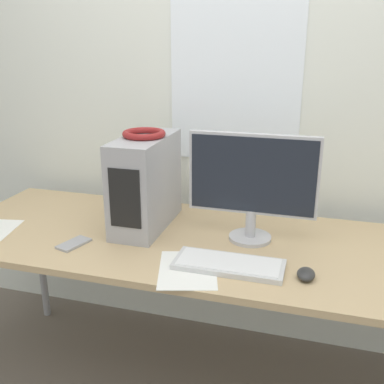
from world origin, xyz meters
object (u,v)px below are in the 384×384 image
(cell_phone, at_px, (74,244))
(monitor_main, at_px, (252,182))
(headphones, at_px, (144,134))
(keyboard, at_px, (229,264))
(pc_tower, at_px, (146,182))
(mouse, at_px, (306,274))

(cell_phone, bearing_deg, monitor_main, 37.66)
(monitor_main, bearing_deg, headphones, 177.19)
(headphones, xyz_separation_m, monitor_main, (0.48, -0.02, -0.17))
(monitor_main, bearing_deg, keyboard, -97.74)
(pc_tower, height_order, cell_phone, pc_tower)
(pc_tower, xyz_separation_m, mouse, (0.72, -0.29, -0.19))
(headphones, height_order, monitor_main, monitor_main)
(headphones, distance_m, cell_phone, 0.55)
(headphones, height_order, mouse, headphones)
(headphones, relative_size, keyboard, 0.45)
(monitor_main, relative_size, cell_phone, 3.42)
(keyboard, relative_size, mouse, 4.50)
(monitor_main, relative_size, keyboard, 1.29)
(mouse, height_order, cell_phone, mouse)
(mouse, bearing_deg, headphones, 157.70)
(keyboard, height_order, mouse, mouse)
(pc_tower, relative_size, mouse, 4.93)
(pc_tower, distance_m, monitor_main, 0.48)
(pc_tower, bearing_deg, headphones, 90.00)
(keyboard, xyz_separation_m, cell_phone, (-0.66, 0.01, -0.01))
(pc_tower, height_order, mouse, pc_tower)
(mouse, bearing_deg, monitor_main, 131.85)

